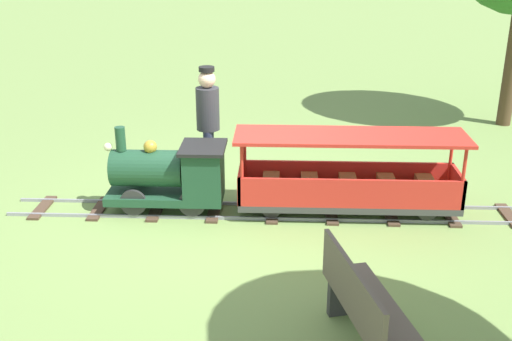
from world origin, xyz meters
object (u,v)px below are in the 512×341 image
(passenger_car, at_px, (348,182))
(conductor_person, at_px, (208,118))
(locomotive, at_px, (171,174))
(park_bench, at_px, (366,310))

(passenger_car, relative_size, conductor_person, 1.67)
(passenger_car, bearing_deg, locomotive, 90.00)
(locomotive, relative_size, passenger_car, 0.54)
(locomotive, height_order, park_bench, locomotive)
(locomotive, relative_size, conductor_person, 0.89)
(locomotive, distance_m, conductor_person, 1.01)
(conductor_person, relative_size, park_bench, 1.19)
(passenger_car, xyz_separation_m, park_bench, (-2.65, 0.12, -0.01))
(locomotive, bearing_deg, conductor_person, -24.23)
(park_bench, bearing_deg, passenger_car, -2.68)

